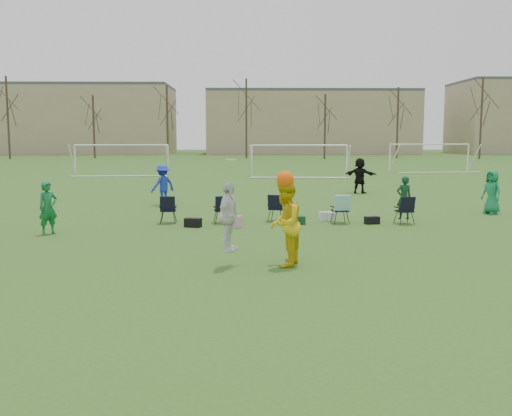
{
  "coord_description": "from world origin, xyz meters",
  "views": [
    {
      "loc": [
        -0.13,
        -11.8,
        3.0
      ],
      "look_at": [
        0.13,
        2.29,
        1.25
      ],
      "focal_mm": 40.0,
      "sensor_mm": 36.0,
      "label": 1
    }
  ],
  "objects_px": {
    "fielder_green_far": "(492,192)",
    "fielder_black": "(360,176)",
    "fielder_green_near": "(48,208)",
    "goal_right": "(430,150)",
    "goal_left": "(122,151)",
    "center_contest": "(269,220)",
    "fielder_blue": "(163,185)",
    "goal_mid": "(299,152)"
  },
  "relations": [
    {
      "from": "goal_mid",
      "to": "goal_right",
      "type": "bearing_deg",
      "value": 30.57
    },
    {
      "from": "fielder_blue",
      "to": "goal_left",
      "type": "bearing_deg",
      "value": -115.71
    },
    {
      "from": "fielder_green_far",
      "to": "goal_left",
      "type": "relative_size",
      "value": 0.23
    },
    {
      "from": "fielder_blue",
      "to": "goal_right",
      "type": "height_order",
      "value": "goal_right"
    },
    {
      "from": "fielder_green_near",
      "to": "fielder_blue",
      "type": "xyz_separation_m",
      "value": [
        2.43,
        7.8,
        0.07
      ]
    },
    {
      "from": "fielder_green_near",
      "to": "goal_mid",
      "type": "height_order",
      "value": "goal_mid"
    },
    {
      "from": "fielder_green_near",
      "to": "goal_left",
      "type": "height_order",
      "value": "goal_left"
    },
    {
      "from": "fielder_black",
      "to": "center_contest",
      "type": "relative_size",
      "value": 0.76
    },
    {
      "from": "center_contest",
      "to": "goal_mid",
      "type": "height_order",
      "value": "center_contest"
    },
    {
      "from": "fielder_green_near",
      "to": "goal_right",
      "type": "bearing_deg",
      "value": 10.96
    },
    {
      "from": "fielder_green_far",
      "to": "goal_right",
      "type": "distance_m",
      "value": 28.36
    },
    {
      "from": "fielder_green_near",
      "to": "fielder_black",
      "type": "height_order",
      "value": "fielder_black"
    },
    {
      "from": "fielder_green_near",
      "to": "goal_mid",
      "type": "bearing_deg",
      "value": 24.23
    },
    {
      "from": "fielder_green_far",
      "to": "goal_right",
      "type": "xyz_separation_m",
      "value": [
        6.4,
        27.6,
        1.06
      ]
    },
    {
      "from": "fielder_green_near",
      "to": "fielder_blue",
      "type": "distance_m",
      "value": 8.17
    },
    {
      "from": "fielder_green_near",
      "to": "goal_right",
      "type": "height_order",
      "value": "goal_right"
    },
    {
      "from": "fielder_green_near",
      "to": "fielder_black",
      "type": "distance_m",
      "value": 17.84
    },
    {
      "from": "goal_left",
      "to": "fielder_blue",
      "type": "bearing_deg",
      "value": -78.14
    },
    {
      "from": "fielder_black",
      "to": "center_contest",
      "type": "bearing_deg",
      "value": 103.88
    },
    {
      "from": "center_contest",
      "to": "goal_left",
      "type": "bearing_deg",
      "value": 107.66
    },
    {
      "from": "fielder_black",
      "to": "goal_right",
      "type": "bearing_deg",
      "value": -85.66
    },
    {
      "from": "goal_right",
      "to": "fielder_green_far",
      "type": "bearing_deg",
      "value": -111.06
    },
    {
      "from": "goal_right",
      "to": "center_contest",
      "type": "bearing_deg",
      "value": -121.01
    },
    {
      "from": "center_contest",
      "to": "fielder_green_near",
      "type": "bearing_deg",
      "value": 145.77
    },
    {
      "from": "goal_left",
      "to": "goal_mid",
      "type": "height_order",
      "value": "same"
    },
    {
      "from": "fielder_blue",
      "to": "fielder_green_far",
      "type": "xyz_separation_m",
      "value": [
        13.42,
        -3.24,
        -0.03
      ]
    },
    {
      "from": "fielder_black",
      "to": "fielder_blue",
      "type": "bearing_deg",
      "value": 59.19
    },
    {
      "from": "goal_right",
      "to": "fielder_blue",
      "type": "bearing_deg",
      "value": -137.14
    },
    {
      "from": "goal_left",
      "to": "fielder_black",
      "type": "bearing_deg",
      "value": -48.53
    },
    {
      "from": "center_contest",
      "to": "fielder_black",
      "type": "bearing_deg",
      "value": 72.16
    },
    {
      "from": "fielder_green_far",
      "to": "fielder_black",
      "type": "relative_size",
      "value": 0.91
    },
    {
      "from": "fielder_black",
      "to": "center_contest",
      "type": "distance_m",
      "value": 18.35
    },
    {
      "from": "fielder_green_far",
      "to": "goal_left",
      "type": "height_order",
      "value": "goal_left"
    },
    {
      "from": "fielder_blue",
      "to": "fielder_black",
      "type": "height_order",
      "value": "fielder_black"
    },
    {
      "from": "fielder_green_near",
      "to": "fielder_black",
      "type": "relative_size",
      "value": 0.86
    },
    {
      "from": "fielder_green_near",
      "to": "center_contest",
      "type": "relative_size",
      "value": 0.66
    },
    {
      "from": "fielder_green_far",
      "to": "goal_mid",
      "type": "bearing_deg",
      "value": 168.22
    },
    {
      "from": "goal_right",
      "to": "goal_left",
      "type": "bearing_deg",
      "value": -179.25
    },
    {
      "from": "fielder_green_far",
      "to": "goal_mid",
      "type": "height_order",
      "value": "goal_mid"
    },
    {
      "from": "goal_mid",
      "to": "fielder_black",
      "type": "bearing_deg",
      "value": -77.25
    },
    {
      "from": "fielder_blue",
      "to": "goal_right",
      "type": "relative_size",
      "value": 0.24
    },
    {
      "from": "fielder_blue",
      "to": "fielder_green_far",
      "type": "distance_m",
      "value": 13.81
    }
  ]
}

